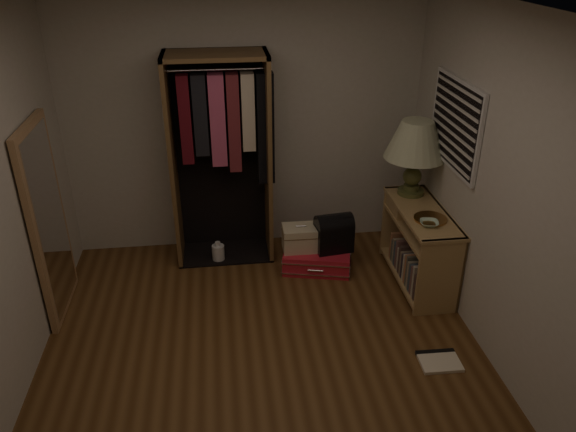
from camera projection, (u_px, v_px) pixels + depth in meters
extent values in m
plane|color=#513217|center=(265.00, 365.00, 4.35)|extent=(4.00, 4.00, 0.00)
cube|color=#BDB6A8|center=(244.00, 125.00, 5.52)|extent=(3.50, 0.02, 2.60)
cube|color=#BDB6A8|center=(509.00, 202.00, 3.96)|extent=(0.02, 4.00, 2.60)
cube|color=white|center=(257.00, 11.00, 3.17)|extent=(3.50, 4.00, 0.01)
cube|color=silver|center=(455.00, 124.00, 4.72)|extent=(0.03, 0.96, 0.76)
cube|color=black|center=(455.00, 124.00, 4.72)|extent=(0.03, 0.90, 0.70)
cube|color=silver|center=(449.00, 159.00, 4.86)|extent=(0.01, 0.88, 0.02)
cube|color=silver|center=(450.00, 151.00, 4.83)|extent=(0.01, 0.88, 0.02)
cube|color=silver|center=(451.00, 142.00, 4.79)|extent=(0.01, 0.88, 0.02)
cube|color=silver|center=(452.00, 133.00, 4.76)|extent=(0.01, 0.88, 0.02)
cube|color=silver|center=(453.00, 124.00, 4.72)|extent=(0.01, 0.88, 0.02)
cube|color=silver|center=(455.00, 115.00, 4.68)|extent=(0.01, 0.88, 0.02)
cube|color=silver|center=(456.00, 106.00, 4.65)|extent=(0.01, 0.88, 0.02)
cube|color=silver|center=(457.00, 97.00, 4.61)|extent=(0.01, 0.88, 0.02)
cube|color=silver|center=(459.00, 88.00, 4.58)|extent=(0.01, 0.88, 0.02)
cube|color=#A4814F|center=(440.00, 278.00, 4.76)|extent=(0.40, 0.03, 0.75)
cube|color=#A4814F|center=(401.00, 220.00, 5.71)|extent=(0.40, 0.03, 0.75)
cube|color=#A4814F|center=(415.00, 275.00, 5.38)|extent=(0.40, 1.04, 0.03)
cube|color=#A4814F|center=(421.00, 228.00, 5.15)|extent=(0.40, 1.04, 0.03)
cube|color=#A4814F|center=(423.00, 212.00, 5.07)|extent=(0.42, 1.12, 0.03)
cube|color=brown|center=(438.00, 245.00, 5.26)|extent=(0.02, 1.10, 0.75)
cube|color=#A4814F|center=(409.00, 205.00, 5.40)|extent=(0.36, 0.38, 0.13)
cube|color=gray|center=(427.00, 289.00, 4.88)|extent=(0.20, 0.05, 0.29)
cube|color=#4C3833|center=(422.00, 287.00, 4.94)|extent=(0.15, 0.04, 0.26)
cube|color=#B7AD99|center=(421.00, 281.00, 4.97)|extent=(0.15, 0.04, 0.32)
cube|color=brown|center=(419.00, 280.00, 5.02)|extent=(0.16, 0.03, 0.29)
cube|color=#3F4C59|center=(417.00, 277.00, 5.06)|extent=(0.16, 0.04, 0.28)
cube|color=gray|center=(417.00, 274.00, 5.11)|extent=(0.19, 0.04, 0.27)
cube|color=#59594C|center=(416.00, 271.00, 5.13)|extent=(0.20, 0.03, 0.31)
cube|color=#B2724C|center=(415.00, 269.00, 5.17)|extent=(0.19, 0.04, 0.30)
cube|color=beige|center=(412.00, 267.00, 5.22)|extent=(0.18, 0.03, 0.28)
cube|color=#332D38|center=(411.00, 265.00, 5.26)|extent=(0.18, 0.03, 0.25)
cube|color=gray|center=(411.00, 263.00, 5.30)|extent=(0.22, 0.03, 0.26)
cube|color=#4C3833|center=(409.00, 259.00, 5.33)|extent=(0.20, 0.04, 0.29)
cube|color=#B7AD99|center=(405.00, 259.00, 5.38)|extent=(0.17, 0.03, 0.25)
cube|color=brown|center=(404.00, 254.00, 5.41)|extent=(0.16, 0.04, 0.30)
cube|color=#3F4C59|center=(403.00, 253.00, 5.46)|extent=(0.19, 0.04, 0.25)
cube|color=gray|center=(403.00, 250.00, 5.50)|extent=(0.20, 0.03, 0.26)
cube|color=#59594C|center=(401.00, 249.00, 5.55)|extent=(0.21, 0.03, 0.23)
cube|color=#B2724C|center=(400.00, 245.00, 5.57)|extent=(0.21, 0.04, 0.28)
cube|color=brown|center=(173.00, 164.00, 5.34)|extent=(0.04, 0.50, 2.05)
cube|color=brown|center=(268.00, 159.00, 5.44)|extent=(0.04, 0.50, 2.05)
cube|color=brown|center=(215.00, 55.00, 4.93)|extent=(0.95, 0.50, 0.04)
cube|color=black|center=(220.00, 153.00, 5.60)|extent=(0.95, 0.02, 2.05)
cube|color=black|center=(226.00, 252.00, 5.85)|extent=(0.95, 0.50, 0.02)
cylinder|color=silver|center=(216.00, 70.00, 4.99)|extent=(0.87, 0.02, 0.02)
cube|color=#590F19|center=(185.00, 120.00, 5.14)|extent=(0.11, 0.12, 0.83)
cube|color=black|center=(200.00, 115.00, 5.14)|extent=(0.13, 0.12, 0.75)
cube|color=#BF4C72|center=(218.00, 120.00, 5.18)|extent=(0.14, 0.15, 0.86)
cube|color=maroon|center=(234.00, 123.00, 5.21)|extent=(0.11, 0.15, 0.92)
cube|color=beige|center=(248.00, 112.00, 5.18)|extent=(0.12, 0.14, 0.72)
cube|color=black|center=(265.00, 129.00, 5.28)|extent=(0.16, 0.13, 1.06)
cube|color=#A57A50|center=(48.00, 222.00, 4.65)|extent=(0.05, 0.80, 1.70)
cube|color=silver|center=(51.00, 222.00, 4.66)|extent=(0.01, 0.68, 1.58)
cube|color=red|center=(317.00, 258.00, 5.58)|extent=(0.73, 0.60, 0.20)
cube|color=silver|center=(317.00, 262.00, 5.61)|extent=(0.76, 0.62, 0.01)
cube|color=silver|center=(317.00, 253.00, 5.56)|extent=(0.76, 0.62, 0.01)
cylinder|color=silver|center=(315.00, 271.00, 5.37)|extent=(0.15, 0.05, 0.02)
cube|color=beige|center=(301.00, 238.00, 5.48)|extent=(0.36, 0.25, 0.24)
cube|color=brown|center=(301.00, 233.00, 5.46)|extent=(0.36, 0.25, 0.01)
cylinder|color=silver|center=(301.00, 226.00, 5.42)|extent=(0.10, 0.02, 0.02)
cube|color=black|center=(334.00, 237.00, 5.47)|extent=(0.38, 0.27, 0.27)
cylinder|color=black|center=(334.00, 225.00, 5.41)|extent=(0.38, 0.27, 0.23)
cylinder|color=#494F26|center=(410.00, 192.00, 5.38)|extent=(0.29, 0.29, 0.04)
cylinder|color=#494F26|center=(411.00, 187.00, 5.36)|extent=(0.17, 0.17, 0.05)
sphere|color=#494F26|center=(412.00, 176.00, 5.31)|extent=(0.21, 0.21, 0.18)
cylinder|color=#494F26|center=(414.00, 162.00, 5.24)|extent=(0.07, 0.07, 0.10)
cone|color=beige|center=(416.00, 139.00, 5.14)|extent=(0.68, 0.68, 0.35)
cone|color=silver|center=(416.00, 139.00, 5.14)|extent=(0.61, 0.61, 0.33)
cylinder|color=#A87640|center=(430.00, 219.00, 4.90)|extent=(0.33, 0.33, 0.02)
imported|color=#ADD0B6|center=(429.00, 223.00, 4.80)|extent=(0.19, 0.19, 0.04)
cylinder|color=silver|center=(218.00, 253.00, 5.68)|extent=(0.13, 0.13, 0.18)
cylinder|color=silver|center=(218.00, 244.00, 5.63)|extent=(0.05, 0.05, 0.04)
cube|color=#ECE1C6|center=(439.00, 361.00, 4.37)|extent=(0.32, 0.26, 0.03)
cube|color=black|center=(435.00, 352.00, 4.46)|extent=(0.31, 0.05, 0.03)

